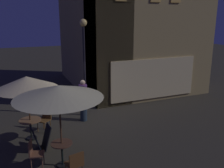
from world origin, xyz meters
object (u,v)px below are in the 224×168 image
Objects in this scene: cafe_chair_1 at (75,163)px; patron_standing_0 at (83,100)px; menu_sandwich_board at (41,138)px; patio_umbrella_0 at (27,83)px; street_lamp_near_corner at (84,51)px; patio_umbrella_1 at (59,92)px; cafe_table_1 at (62,150)px; cafe_chair_0 at (45,117)px; cafe_table_0 at (31,125)px; cafe_chair_2 at (34,152)px.

patron_standing_0 is (1.38, 3.95, 0.36)m from cafe_chair_1.
menu_sandwich_board is 0.93× the size of cafe_chair_1.
patio_umbrella_0 is 1.31× the size of patron_standing_0.
street_lamp_near_corner is 3.03m from patio_umbrella_0.
cafe_table_1 is at bearing -104.04° from patio_umbrella_1.
street_lamp_near_corner reaches higher than cafe_table_1.
street_lamp_near_corner is 1.70× the size of patio_umbrella_1.
cafe_chair_0 is (0.60, 0.58, -1.58)m from patio_umbrella_0.
patio_umbrella_0 is at bearing 98.26° from menu_sandwich_board.
patron_standing_0 is at bearing -114.84° from street_lamp_near_corner.
cafe_chair_0 is (-0.10, 2.76, 0.04)m from cafe_table_1.
patio_umbrella_0 is at bearing 4.45° from cafe_chair_1.
street_lamp_near_corner is at bearing 160.93° from cafe_chair_0.
cafe_table_1 is 0.88m from cafe_chair_1.
street_lamp_near_corner is 2.13m from patron_standing_0.
patio_umbrella_1 is at bearing -0.00° from cafe_chair_1.
street_lamp_near_corner is 4.12m from patio_umbrella_1.
patio_umbrella_0 reaches higher than patron_standing_0.
cafe_chair_0 is at bearing 43.81° from cafe_table_0.
cafe_table_0 is 1.03× the size of cafe_table_1.
menu_sandwich_board is 0.33× the size of patio_umbrella_1.
cafe_table_1 is 1.82m from patio_umbrella_1.
cafe_table_1 is 2.76m from cafe_chair_0.
patio_umbrella_1 is 2.64× the size of cafe_chair_0.
patio_umbrella_0 is (-2.52, -1.46, -0.81)m from street_lamp_near_corner.
cafe_table_1 is 0.81m from cafe_chair_2.
patio_umbrella_1 is at bearing -72.11° from cafe_table_0.
menu_sandwich_board is 0.95× the size of cafe_chair_2.
patio_umbrella_1 is 1.98m from cafe_chair_1.
cafe_chair_0 is at bearing 43.81° from patio_umbrella_0.
menu_sandwich_board is 0.87× the size of cafe_chair_0.
patio_umbrella_0 reaches higher than menu_sandwich_board.
cafe_chair_1 is at bearing -78.28° from patio_umbrella_1.
patio_umbrella_0 is at bearing -149.89° from street_lamp_near_corner.
patio_umbrella_1 is (0.45, -1.24, 1.91)m from menu_sandwich_board.
street_lamp_near_corner is 5.44× the size of cafe_table_0.
cafe_chair_0 is at bearing 90.45° from cafe_chair_2.
cafe_chair_0 reaches higher than menu_sandwich_board.
cafe_chair_2 is (-0.08, -1.97, -0.04)m from cafe_table_0.
patron_standing_0 reaches higher than cafe_table_1.
street_lamp_near_corner reaches higher than cafe_table_0.
menu_sandwich_board reaches higher than cafe_table_0.
menu_sandwich_board is 2.20m from cafe_chair_1.
street_lamp_near_corner is at bearing 63.49° from cafe_table_1.
patio_umbrella_0 is 2.72m from patron_standing_0.
cafe_table_1 is 2.81m from patio_umbrella_0.
cafe_chair_2 is 3.72m from patron_standing_0.
street_lamp_near_corner is 1.81× the size of patio_umbrella_0.
cafe_chair_0 is (-1.92, -0.88, -2.39)m from street_lamp_near_corner.
menu_sandwich_board is 1.08m from cafe_chair_2.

